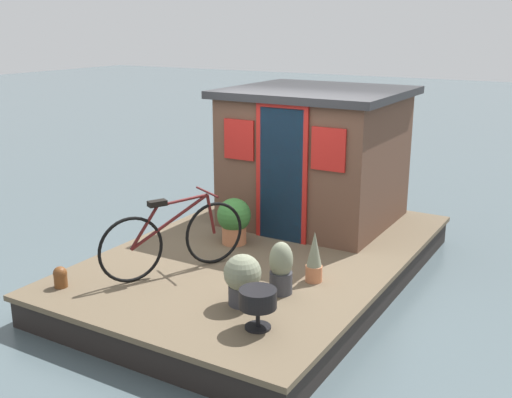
% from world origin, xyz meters
% --- Properties ---
extents(ground_plane, '(60.00, 60.00, 0.00)m').
position_xyz_m(ground_plane, '(0.00, 0.00, 0.00)').
color(ground_plane, '#4C5B60').
extents(houseboat_deck, '(5.05, 3.30, 0.37)m').
position_xyz_m(houseboat_deck, '(0.00, 0.00, 0.19)').
color(houseboat_deck, brown).
rests_on(houseboat_deck, ground_plane).
extents(houseboat_cabin, '(2.15, 2.29, 1.85)m').
position_xyz_m(houseboat_cabin, '(1.41, 0.00, 1.31)').
color(houseboat_cabin, brown).
rests_on(houseboat_cabin, houseboat_deck).
extents(bicycle, '(1.57, 0.83, 0.88)m').
position_xyz_m(bicycle, '(-1.12, 0.51, 0.78)').
color(bicycle, black).
rests_on(bicycle, houseboat_deck).
extents(potted_plant_sage, '(0.25, 0.25, 0.56)m').
position_xyz_m(potted_plant_sage, '(-1.01, -0.78, 0.65)').
color(potted_plant_sage, '#38383D').
rests_on(potted_plant_sage, houseboat_deck).
extents(potted_plant_rosemary, '(0.43, 0.43, 0.59)m').
position_xyz_m(potted_plant_rosemary, '(0.01, 0.44, 0.69)').
color(potted_plant_rosemary, '#C6754C').
rests_on(potted_plant_rosemary, houseboat_deck).
extents(potted_plant_mint, '(0.18, 0.18, 0.57)m').
position_xyz_m(potted_plant_mint, '(-0.57, -0.94, 0.64)').
color(potted_plant_mint, '#C6754C').
rests_on(potted_plant_mint, houseboat_deck).
extents(potted_plant_lavender, '(0.38, 0.38, 0.52)m').
position_xyz_m(potted_plant_lavender, '(-1.44, -0.58, 0.65)').
color(potted_plant_lavender, '#38383D').
rests_on(potted_plant_lavender, houseboat_deck).
extents(charcoal_grill, '(0.35, 0.35, 0.38)m').
position_xyz_m(charcoal_grill, '(-1.80, -0.96, 0.65)').
color(charcoal_grill, black).
rests_on(charcoal_grill, houseboat_deck).
extents(mooring_bollard, '(0.15, 0.15, 0.23)m').
position_xyz_m(mooring_bollard, '(-2.07, 1.30, 0.49)').
color(mooring_bollard, brown).
rests_on(mooring_bollard, houseboat_deck).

